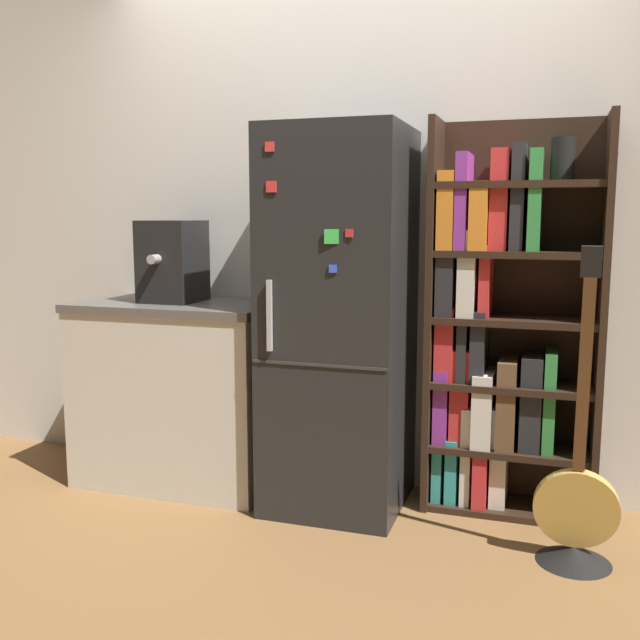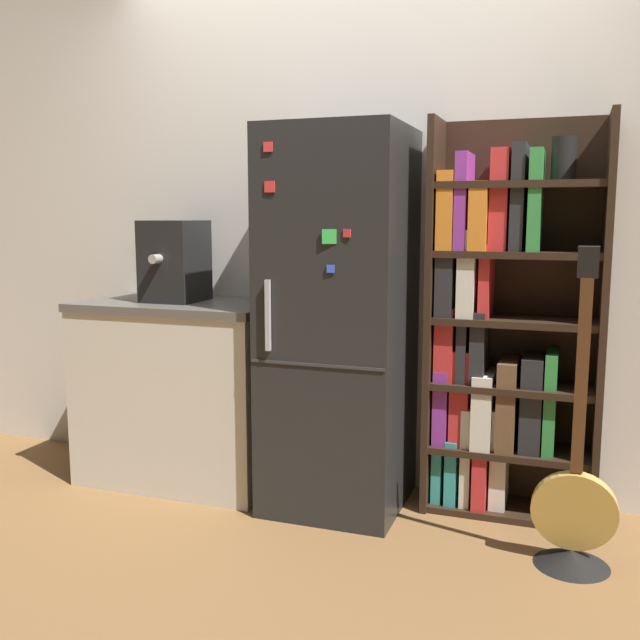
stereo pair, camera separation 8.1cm
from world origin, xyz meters
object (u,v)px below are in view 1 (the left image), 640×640
(guitar, at_px, (575,520))
(refrigerator, at_px, (339,321))
(espresso_machine, at_px, (173,261))
(bookshelf, at_px, (497,332))

(guitar, bearing_deg, refrigerator, 164.12)
(espresso_machine, xyz_separation_m, guitar, (1.89, -0.32, -0.93))
(refrigerator, height_order, guitar, refrigerator)
(bookshelf, bearing_deg, refrigerator, -166.10)
(bookshelf, height_order, guitar, bookshelf)
(espresso_machine, distance_m, guitar, 2.14)
(refrigerator, relative_size, bookshelf, 0.98)
(refrigerator, relative_size, guitar, 1.40)
(refrigerator, distance_m, espresso_machine, 0.90)
(bookshelf, xyz_separation_m, espresso_machine, (-1.55, -0.14, 0.29))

